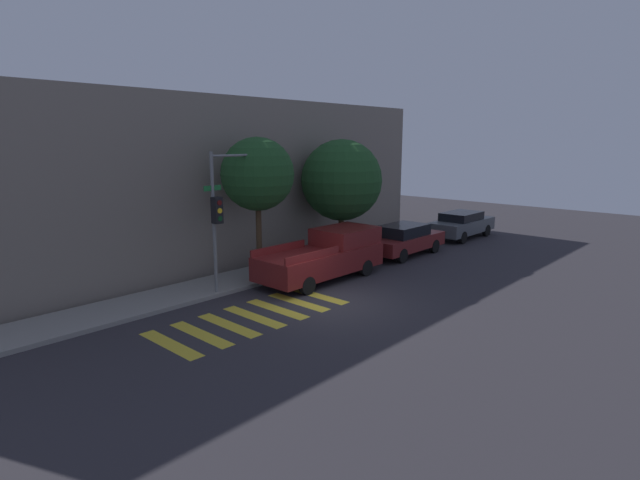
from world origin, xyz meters
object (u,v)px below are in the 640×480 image
Objects in this scene: sedan_near_corner at (404,239)px; tree_near_corner at (257,175)px; sedan_middle at (462,224)px; tree_midblock at (342,180)px; traffic_light_pole at (224,200)px; pickup_truck at (326,255)px.

tree_near_corner is (-7.31, 1.94, 3.32)m from sedan_near_corner.
tree_near_corner reaches higher than sedan_middle.
sedan_near_corner is at bearing -39.85° from tree_midblock.
sedan_middle is (5.81, -0.00, 0.01)m from sedan_near_corner.
sedan_near_corner is 8.26m from tree_near_corner.
tree_midblock is at bearing 5.45° from traffic_light_pole.
tree_midblock is at bearing 0.00° from tree_near_corner.
tree_midblock is (3.21, 1.94, 2.64)m from pickup_truck.
tree_midblock is (7.07, 0.67, 0.24)m from traffic_light_pole.
traffic_light_pole is 4.72m from pickup_truck.
tree_midblock is at bearing 31.22° from pickup_truck.
sedan_near_corner reaches higher than sedan_middle.
traffic_light_pole reaches higher than sedan_middle.
pickup_truck is 4.58m from tree_midblock.
sedan_near_corner is at bearing -14.89° from tree_near_corner.
sedan_near_corner is 0.83× the size of tree_midblock.
tree_midblock is at bearing 166.57° from sedan_middle.
sedan_near_corner is at bearing -7.69° from traffic_light_pole.
tree_midblock reaches higher than traffic_light_pole.
pickup_truck is 5.54m from sedan_near_corner.
traffic_light_pole is at bearing -162.07° from tree_near_corner.
sedan_near_corner is 0.82× the size of tree_near_corner.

